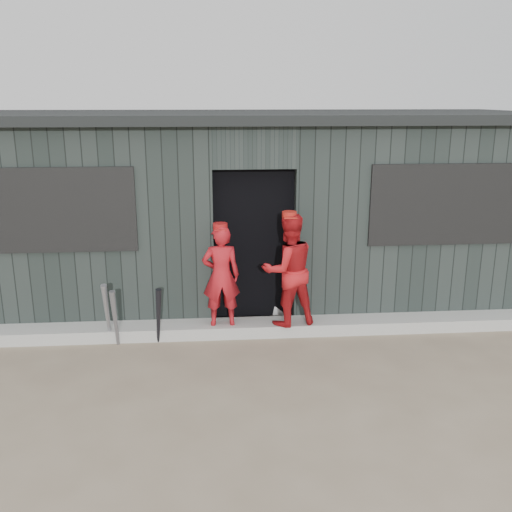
{
  "coord_description": "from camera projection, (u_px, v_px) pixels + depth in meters",
  "views": [
    {
      "loc": [
        -0.51,
        -4.69,
        2.82
      ],
      "look_at": [
        0.0,
        1.8,
        1.0
      ],
      "focal_mm": 40.0,
      "sensor_mm": 36.0,
      "label": 1
    }
  ],
  "objects": [
    {
      "name": "ground",
      "position": [
        271.0,
        411.0,
        5.3
      ],
      "size": [
        80.0,
        80.0,
        0.0
      ],
      "primitive_type": "plane",
      "color": "#756450",
      "rests_on": "ground"
    },
    {
      "name": "curb",
      "position": [
        256.0,
        328.0,
        7.03
      ],
      "size": [
        8.0,
        0.36,
        0.15
      ],
      "primitive_type": "cube",
      "color": "#9D9D98",
      "rests_on": "ground"
    },
    {
      "name": "bat_left",
      "position": [
        107.0,
        313.0,
        6.63
      ],
      "size": [
        0.07,
        0.28,
        0.78
      ],
      "primitive_type": "cone",
      "rotation": [
        0.28,
        0.0,
        0.02
      ],
      "color": "gray",
      "rests_on": "ground"
    },
    {
      "name": "bat_mid",
      "position": [
        115.0,
        318.0,
        6.58
      ],
      "size": [
        0.08,
        0.2,
        0.71
      ],
      "primitive_type": "cone",
      "rotation": [
        0.18,
        0.0,
        -0.04
      ],
      "color": "slate",
      "rests_on": "ground"
    },
    {
      "name": "bat_right",
      "position": [
        158.0,
        316.0,
        6.64
      ],
      "size": [
        0.13,
        0.22,
        0.71
      ],
      "primitive_type": "cone",
      "rotation": [
        0.2,
        0.0,
        0.32
      ],
      "color": "black",
      "rests_on": "ground"
    },
    {
      "name": "player_red_left",
      "position": [
        221.0,
        276.0,
        6.78
      ],
      "size": [
        0.46,
        0.31,
        1.23
      ],
      "primitive_type": "imported",
      "rotation": [
        0.0,
        0.0,
        3.18
      ],
      "color": "#AE151D",
      "rests_on": "curb"
    },
    {
      "name": "player_red_right",
      "position": [
        288.0,
        270.0,
        6.79
      ],
      "size": [
        0.77,
        0.67,
        1.37
      ],
      "primitive_type": "imported",
      "rotation": [
        0.0,
        0.0,
        3.4
      ],
      "color": "#B5161A",
      "rests_on": "curb"
    },
    {
      "name": "player_grey_back",
      "position": [
        282.0,
        272.0,
        7.41
      ],
      "size": [
        0.72,
        0.62,
        1.25
      ],
      "primitive_type": "imported",
      "rotation": [
        0.0,
        0.0,
        3.58
      ],
      "color": "#AEAEAE",
      "rests_on": "ground"
    },
    {
      "name": "dugout",
      "position": [
        247.0,
        206.0,
        8.32
      ],
      "size": [
        8.3,
        3.3,
        2.62
      ],
      "color": "black",
      "rests_on": "ground"
    }
  ]
}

